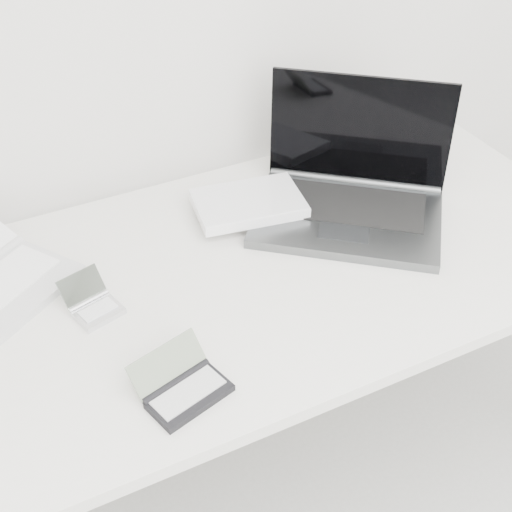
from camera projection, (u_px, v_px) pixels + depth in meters
name	position (u px, v px, depth m)	size (l,w,h in m)	color
desk	(260.00, 279.00, 1.60)	(1.60, 0.80, 0.73)	white
laptop_large	(330.00, 195.00, 1.70)	(0.61, 0.53, 0.30)	#535658
pda_silver	(93.00, 305.00, 1.45)	(0.12, 0.13, 0.07)	silver
palmtop_charcoal	(184.00, 388.00, 1.27)	(0.18, 0.16, 0.07)	black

